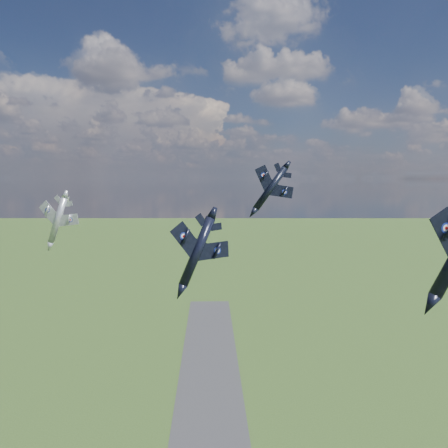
{
  "coord_description": "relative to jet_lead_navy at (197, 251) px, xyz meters",
  "views": [
    {
      "loc": [
        0.37,
        -63.72,
        89.92
      ],
      "look_at": [
        2.76,
        9.54,
        82.32
      ],
      "focal_mm": 35.0,
      "sensor_mm": 36.0,
      "label": 1
    }
  ],
  "objects": [
    {
      "name": "jet_lead_navy",
      "position": [
        0.0,
        0.0,
        0.0
      ],
      "size": [
        17.36,
        19.67,
        7.96
      ],
      "primitive_type": null,
      "rotation": [
        0.0,
        0.43,
        0.39
      ],
      "color": "black"
    },
    {
      "name": "jet_high_navy",
      "position": [
        14.02,
        15.03,
        9.93
      ],
      "size": [
        11.8,
        15.15,
        8.14
      ],
      "primitive_type": null,
      "rotation": [
        0.0,
        0.64,
        0.17
      ],
      "color": "black"
    },
    {
      "name": "jet_left_silver",
      "position": [
        -27.87,
        15.79,
        3.69
      ],
      "size": [
        12.13,
        14.67,
        5.77
      ],
      "primitive_type": null,
      "rotation": [
        0.0,
        0.36,
        -0.21
      ],
      "color": "gray"
    }
  ]
}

